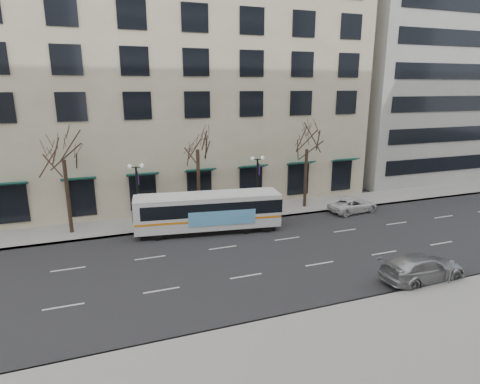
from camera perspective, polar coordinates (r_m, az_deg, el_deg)
name	(u,v)px	position (r m, az deg, el deg)	size (l,w,h in m)	color
ground	(233,261)	(26.26, -0.94, -9.75)	(160.00, 160.00, 0.00)	black
sidewalk_far	(254,212)	(35.75, 1.93, -2.84)	(80.00, 4.00, 0.15)	gray
building_hotel	(148,75)	(43.97, -12.94, 15.89)	(40.00, 20.00, 24.00)	tan
building_office	(416,33)	(59.35, 23.78, 20.03)	(25.00, 20.00, 35.00)	#999993
tree_far_left	(62,147)	(31.75, -23.96, 5.92)	(3.60, 3.60, 8.34)	black
tree_far_mid	(197,138)	(32.58, -6.09, 7.67)	(3.60, 3.60, 8.55)	black
tree_far_right	(307,138)	(36.34, 9.54, 7.52)	(3.60, 3.60, 8.06)	black
lamp_post_left	(138,193)	(31.92, -14.35, -0.11)	(1.22, 0.45, 5.21)	black
lamp_post_right	(257,183)	(34.27, 2.49, 1.36)	(1.22, 0.45, 5.21)	black
city_bus	(209,211)	(30.84, -4.43, -2.72)	(11.32, 3.92, 3.01)	white
silver_car	(423,268)	(25.84, 24.53, -9.76)	(2.12, 5.21, 1.51)	#A0A3A7
white_pickup	(353,205)	(37.20, 15.76, -1.80)	(2.09, 4.54, 1.26)	silver
pay_station	(451,267)	(25.64, 27.81, -9.46)	(0.34, 0.29, 1.34)	slate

